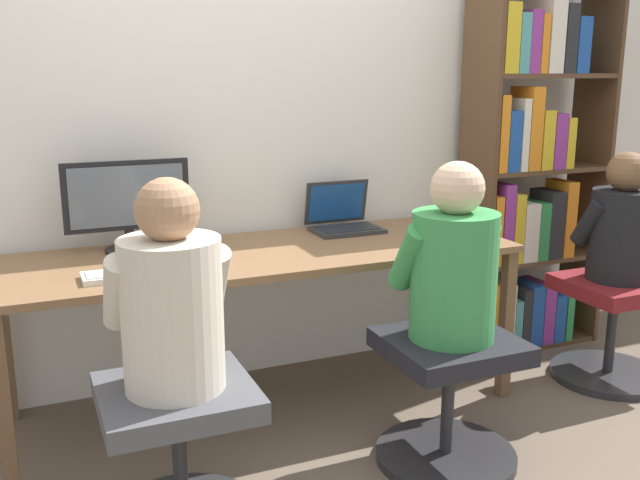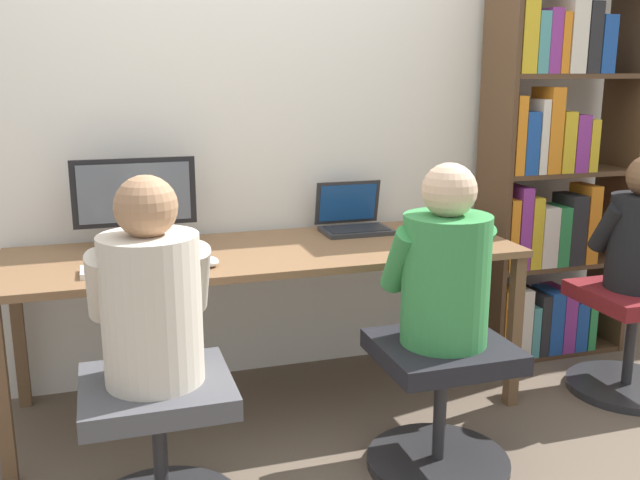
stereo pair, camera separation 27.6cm
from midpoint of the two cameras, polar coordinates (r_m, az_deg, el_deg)
The scene contains 14 objects.
ground_plane at distance 2.96m, azimuth -4.80°, elevation -16.07°, with size 14.00×14.00×0.00m, color brown.
wall_back at distance 3.34m, azimuth -9.58°, elevation 10.57°, with size 10.00×0.05×2.60m.
desk at distance 3.03m, azimuth -7.19°, elevation -2.00°, with size 2.15×0.72×0.72m.
desktop_monitor at distance 3.08m, azimuth -17.65°, elevation 2.66°, with size 0.51×0.21×0.38m.
laptop at distance 3.36m, azimuth -0.45°, elevation 1.55°, with size 0.32×0.26×0.23m.
keyboard at distance 2.74m, azimuth -17.19°, elevation -2.58°, with size 0.40×0.14×0.03m.
computer_mouse_by_keyboard at distance 2.76m, azimuth -11.43°, elevation -1.97°, with size 0.07×0.09×0.04m.
office_chair_left at distance 2.43m, azimuth -14.54°, elevation -16.12°, with size 0.54×0.54×0.50m.
office_chair_right at distance 2.75m, azimuth 7.35°, elevation -12.10°, with size 0.54×0.54×0.50m.
person_at_monitor at distance 2.23m, azimuth -15.32°, elevation -4.69°, with size 0.38×0.33×0.66m.
person_at_laptop at distance 2.58m, azimuth 7.63°, elevation -1.95°, with size 0.38×0.33×0.65m.
bookshelf at distance 3.79m, azimuth 14.30°, elevation 4.67°, with size 0.76×0.31×1.91m.
office_chair_side at distance 3.65m, azimuth 20.32°, elevation -6.32°, with size 0.54×0.54×0.50m.
person_near_shelf at distance 3.52m, azimuth 20.91°, elevation 1.08°, with size 0.35×0.30×0.60m.
Camera 1 is at (-0.92, -2.41, 1.46)m, focal length 40.00 mm.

